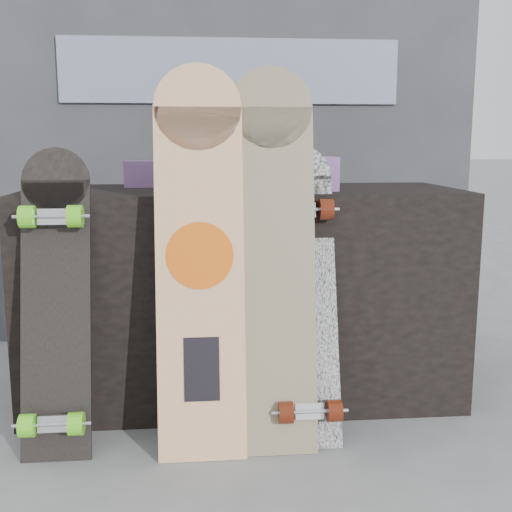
{
  "coord_description": "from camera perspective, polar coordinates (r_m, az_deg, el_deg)",
  "views": [
    {
      "loc": [
        -0.17,
        -1.89,
        0.98
      ],
      "look_at": [
        0.02,
        0.2,
        0.6
      ],
      "focal_mm": 45.0,
      "sensor_mm": 36.0,
      "label": 1
    }
  ],
  "objects": [
    {
      "name": "booth",
      "position": [
        3.24,
        -2.31,
        12.43
      ],
      "size": [
        2.4,
        0.22,
        2.2
      ],
      "color": "#37373D",
      "rests_on": "ground"
    },
    {
      "name": "merch_box_purple",
      "position": [
        2.54,
        -9.52,
        7.22
      ],
      "size": [
        0.18,
        0.12,
        0.1
      ],
      "primitive_type": "cube",
      "color": "#593872",
      "rests_on": "vendor_table"
    },
    {
      "name": "longboard_celtic",
      "position": [
        2.02,
        1.54,
        0.76
      ],
      "size": [
        0.26,
        0.24,
        1.21
      ],
      "rotation": [
        -0.18,
        0.0,
        0.0
      ],
      "color": "beige",
      "rests_on": "ground"
    },
    {
      "name": "longboard_cascadia",
      "position": [
        2.12,
        4.2,
        -2.91
      ],
      "size": [
        0.22,
        0.36,
        0.97
      ],
      "rotation": [
        -0.3,
        0.0,
        0.0
      ],
      "color": "white",
      "rests_on": "ground"
    },
    {
      "name": "skateboard_dark",
      "position": [
        2.1,
        -17.43,
        -3.57
      ],
      "size": [
        0.21,
        0.31,
        0.96
      ],
      "rotation": [
        -0.24,
        0.0,
        0.0
      ],
      "color": "black",
      "rests_on": "ground"
    },
    {
      "name": "vendor_table",
      "position": [
        2.46,
        -1.14,
        -3.32
      ],
      "size": [
        1.6,
        0.6,
        0.8
      ],
      "primitive_type": "cube",
      "color": "black",
      "rests_on": "ground"
    },
    {
      "name": "merch_box_small",
      "position": [
        2.34,
        5.39,
        7.3
      ],
      "size": [
        0.14,
        0.14,
        0.12
      ],
      "primitive_type": "cube",
      "color": "#593872",
      "rests_on": "vendor_table"
    },
    {
      "name": "ground",
      "position": [
        2.13,
        -0.08,
        -17.04
      ],
      "size": [
        60.0,
        60.0,
        0.0
      ],
      "primitive_type": "plane",
      "color": "slate",
      "rests_on": "ground"
    },
    {
      "name": "longboard_geisha",
      "position": [
        1.99,
        -5.02,
        0.55
      ],
      "size": [
        0.27,
        0.24,
        1.22
      ],
      "rotation": [
        -0.18,
        0.0,
        0.0
      ],
      "color": "beige",
      "rests_on": "ground"
    },
    {
      "name": "merch_box_flat",
      "position": [
        2.53,
        -0.99,
        6.89
      ],
      "size": [
        0.22,
        0.1,
        0.06
      ],
      "primitive_type": "cube",
      "color": "#D1B78C",
      "rests_on": "vendor_table"
    }
  ]
}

